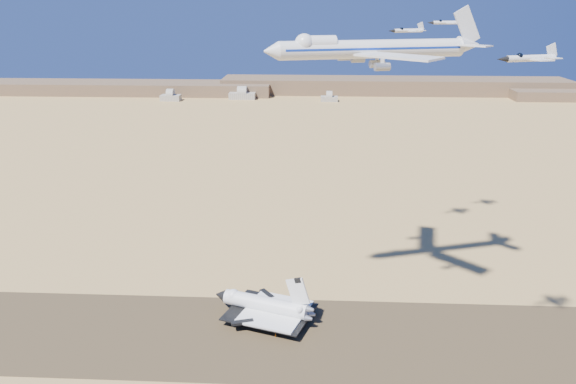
{
  "coord_description": "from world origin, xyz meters",
  "views": [
    {
      "loc": [
        26.51,
        -160.55,
        104.99
      ],
      "look_at": [
        17.72,
        8.0,
        48.17
      ],
      "focal_mm": 35.0,
      "sensor_mm": 36.0,
      "label": 1
    }
  ],
  "objects_px": {
    "crew_c": "(288,329)",
    "crew_a": "(276,335)",
    "chase_jet_a": "(530,58)",
    "crew_b": "(291,327)",
    "chase_jet_f": "(446,22)",
    "shuttle": "(265,306)",
    "carrier_747": "(366,49)",
    "chase_jet_e": "(408,30)"
  },
  "relations": [
    {
      "from": "chase_jet_f",
      "to": "shuttle",
      "type": "bearing_deg",
      "value": -146.71
    },
    {
      "from": "shuttle",
      "to": "chase_jet_e",
      "type": "bearing_deg",
      "value": 65.91
    },
    {
      "from": "chase_jet_e",
      "to": "crew_a",
      "type": "bearing_deg",
      "value": -147.81
    },
    {
      "from": "chase_jet_f",
      "to": "crew_b",
      "type": "bearing_deg",
      "value": -139.92
    },
    {
      "from": "crew_b",
      "to": "chase_jet_f",
      "type": "bearing_deg",
      "value": -85.41
    },
    {
      "from": "crew_b",
      "to": "crew_c",
      "type": "relative_size",
      "value": 0.87
    },
    {
      "from": "crew_a",
      "to": "chase_jet_a",
      "type": "relative_size",
      "value": 0.11
    },
    {
      "from": "crew_b",
      "to": "chase_jet_a",
      "type": "relative_size",
      "value": 0.11
    },
    {
      "from": "crew_b",
      "to": "crew_c",
      "type": "height_order",
      "value": "crew_c"
    },
    {
      "from": "crew_b",
      "to": "crew_c",
      "type": "bearing_deg",
      "value": 99.55
    },
    {
      "from": "carrier_747",
      "to": "chase_jet_a",
      "type": "height_order",
      "value": "carrier_747"
    },
    {
      "from": "crew_b",
      "to": "carrier_747",
      "type": "bearing_deg",
      "value": -104.97
    },
    {
      "from": "shuttle",
      "to": "chase_jet_a",
      "type": "relative_size",
      "value": 2.38
    },
    {
      "from": "crew_c",
      "to": "crew_a",
      "type": "bearing_deg",
      "value": 101.83
    },
    {
      "from": "crew_a",
      "to": "chase_jet_f",
      "type": "distance_m",
      "value": 142.07
    },
    {
      "from": "chase_jet_a",
      "to": "chase_jet_f",
      "type": "bearing_deg",
      "value": 67.26
    },
    {
      "from": "crew_a",
      "to": "chase_jet_a",
      "type": "height_order",
      "value": "chase_jet_a"
    },
    {
      "from": "crew_b",
      "to": "shuttle",
      "type": "bearing_deg",
      "value": 7.53
    },
    {
      "from": "crew_a",
      "to": "chase_jet_e",
      "type": "distance_m",
      "value": 125.2
    },
    {
      "from": "crew_a",
      "to": "carrier_747",
      "type": "bearing_deg",
      "value": -65.92
    },
    {
      "from": "chase_jet_a",
      "to": "chase_jet_e",
      "type": "relative_size",
      "value": 1.04
    },
    {
      "from": "shuttle",
      "to": "crew_b",
      "type": "distance_m",
      "value": 12.32
    },
    {
      "from": "shuttle",
      "to": "crew_b",
      "type": "xyz_separation_m",
      "value": [
        9.54,
        -6.67,
        -4.04
      ]
    },
    {
      "from": "chase_jet_a",
      "to": "crew_a",
      "type": "bearing_deg",
      "value": 135.82
    },
    {
      "from": "crew_b",
      "to": "chase_jet_e",
      "type": "xyz_separation_m",
      "value": [
        42.18,
        62.81,
        94.18
      ]
    },
    {
      "from": "crew_a",
      "to": "crew_b",
      "type": "relative_size",
      "value": 1.03
    },
    {
      "from": "crew_b",
      "to": "chase_jet_e",
      "type": "relative_size",
      "value": 0.11
    },
    {
      "from": "crew_a",
      "to": "crew_b",
      "type": "xyz_separation_m",
      "value": [
        4.94,
        4.94,
        -0.03
      ]
    },
    {
      "from": "crew_c",
      "to": "chase_jet_a",
      "type": "distance_m",
      "value": 112.33
    },
    {
      "from": "chase_jet_f",
      "to": "crew_a",
      "type": "bearing_deg",
      "value": -140.39
    },
    {
      "from": "shuttle",
      "to": "chase_jet_f",
      "type": "bearing_deg",
      "value": 63.86
    },
    {
      "from": "crew_c",
      "to": "chase_jet_a",
      "type": "height_order",
      "value": "chase_jet_a"
    },
    {
      "from": "shuttle",
      "to": "chase_jet_a",
      "type": "distance_m",
      "value": 116.25
    },
    {
      "from": "crew_a",
      "to": "chase_jet_f",
      "type": "relative_size",
      "value": 0.12
    },
    {
      "from": "carrier_747",
      "to": "chase_jet_a",
      "type": "bearing_deg",
      "value": -71.08
    },
    {
      "from": "crew_a",
      "to": "chase_jet_f",
      "type": "bearing_deg",
      "value": -49.41
    },
    {
      "from": "shuttle",
      "to": "chase_jet_e",
      "type": "relative_size",
      "value": 2.48
    },
    {
      "from": "crew_c",
      "to": "chase_jet_a",
      "type": "xyz_separation_m",
      "value": [
        56.83,
        -29.96,
        92.14
      ]
    },
    {
      "from": "carrier_747",
      "to": "chase_jet_e",
      "type": "xyz_separation_m",
      "value": [
        19.64,
        48.43,
        3.48
      ]
    },
    {
      "from": "chase_jet_e",
      "to": "crew_b",
      "type": "bearing_deg",
      "value": -146.87
    },
    {
      "from": "chase_jet_a",
      "to": "chase_jet_f",
      "type": "xyz_separation_m",
      "value": [
        3.73,
        107.94,
        4.49
      ]
    },
    {
      "from": "crew_b",
      "to": "crew_a",
      "type": "bearing_deg",
      "value": 87.53
    }
  ]
}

